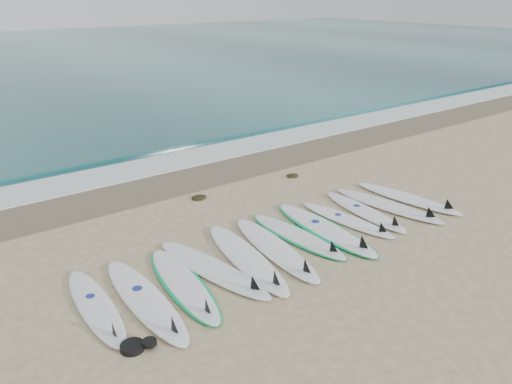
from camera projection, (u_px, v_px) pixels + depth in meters
ground at (284, 243)px, 9.36m from camera, size 120.00×120.00×0.00m
wet_sand_band at (179, 181)px, 12.40m from camera, size 120.00×1.80×0.01m
foam_band at (153, 166)px, 13.43m from camera, size 120.00×1.40×0.04m
wave_crest at (130, 151)px, 14.54m from camera, size 120.00×1.00×0.10m
surfboard_0 at (97, 307)px, 7.38m from camera, size 0.63×2.39×0.30m
surfboard_1 at (146, 301)px, 7.52m from camera, size 0.66×2.76×0.35m
surfboard_2 at (184, 284)px, 7.96m from camera, size 0.93×2.62×0.33m
surfboard_3 at (215, 269)px, 8.36m from camera, size 1.00×2.77×0.35m
surfboard_4 at (248, 259)px, 8.69m from camera, size 1.02×2.89×0.36m
surfboard_5 at (277, 249)px, 9.02m from camera, size 0.97×2.83×0.36m
surfboard_6 at (298, 236)px, 9.53m from camera, size 0.73×2.51×0.31m
surfboard_7 at (326, 229)px, 9.79m from camera, size 0.85×2.90×0.36m
surfboard_8 at (349, 220)px, 10.18m from camera, size 0.70×2.35×0.30m
surfboard_9 at (366, 212)px, 10.56m from camera, size 0.79×2.48×0.31m
surfboard_10 at (390, 206)px, 10.84m from camera, size 0.91×2.72×0.34m
surfboard_11 at (410, 198)px, 11.23m from camera, size 0.86×2.69×0.34m
seaweed_near at (199, 197)px, 11.35m from camera, size 0.37×0.28×0.07m
seaweed_far at (292, 175)px, 12.70m from camera, size 0.33×0.26×0.06m
leash_coil at (136, 346)px, 6.58m from camera, size 0.46×0.36×0.11m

